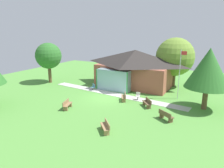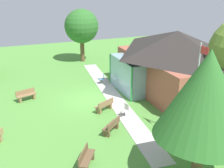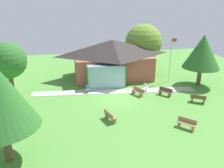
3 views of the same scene
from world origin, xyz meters
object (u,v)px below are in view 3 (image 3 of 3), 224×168
at_px(pavilion, 112,58).
at_px(tree_behind_pavilion_right, 144,42).
at_px(bench_mid_right, 165,92).
at_px(patio_chair_lawn_spare, 146,87).
at_px(flagpole, 171,58).
at_px(tree_west_hedge, 8,61).
at_px(patio_chair_west, 88,89).
at_px(bench_rear_near_path, 138,92).
at_px(bench_front_right, 187,124).
at_px(bench_front_center, 110,116).
at_px(tree_east_hedge, 203,52).
at_px(bench_lawn_far_right, 198,99).

xyz_separation_m(pavilion, tree_behind_pavilion_right, (4.89, 2.30, 1.47)).
xyz_separation_m(bench_mid_right, patio_chair_lawn_spare, (-1.64, 1.61, 0.01)).
xyz_separation_m(flagpole, patio_chair_lawn_spare, (-3.85, -2.45, -2.64)).
height_order(patio_chair_lawn_spare, tree_west_hedge, tree_west_hedge).
relative_size(pavilion, patio_chair_west, 12.33).
relative_size(flagpole, bench_rear_near_path, 3.61).
bearing_deg(bench_front_right, bench_front_center, 24.29).
height_order(flagpole, tree_east_hedge, tree_east_hedge).
bearing_deg(bench_rear_near_path, bench_lawn_far_right, -146.33).
bearing_deg(bench_lawn_far_right, tree_west_hedge, -162.55).
relative_size(flagpole, bench_mid_right, 3.89).
xyz_separation_m(bench_front_right, bench_mid_right, (1.02, 6.63, 0.00)).
distance_m(bench_mid_right, tree_east_hedge, 6.66).
distance_m(bench_lawn_far_right, bench_rear_near_path, 6.12).
bearing_deg(patio_chair_west, pavilion, -112.98).
bearing_deg(tree_behind_pavilion_right, tree_west_hedge, -158.15).
bearing_deg(bench_front_right, patio_chair_lawn_spare, -39.12).
bearing_deg(patio_chair_west, tree_east_hedge, -165.89).
bearing_deg(patio_chair_lawn_spare, bench_lawn_far_right, 122.28).
bearing_deg(flagpole, bench_lawn_far_right, -87.45).
bearing_deg(tree_east_hedge, pavilion, 152.89).
bearing_deg(patio_chair_west, tree_behind_pavilion_right, -125.81).
relative_size(patio_chair_lawn_spare, tree_behind_pavilion_right, 0.13).
distance_m(bench_lawn_far_right, tree_east_hedge, 6.36).
bearing_deg(pavilion, tree_west_hedge, -159.61).
xyz_separation_m(patio_chair_lawn_spare, tree_west_hedge, (-14.27, 1.14, 3.49)).
relative_size(flagpole, tree_behind_pavilion_right, 0.84).
height_order(bench_mid_right, tree_west_hedge, tree_west_hedge).
height_order(pavilion, bench_lawn_far_right, pavilion).
height_order(pavilion, tree_behind_pavilion_right, tree_behind_pavilion_right).
distance_m(patio_chair_lawn_spare, tree_east_hedge, 7.72).
distance_m(bench_rear_near_path, bench_front_center, 6.25).
bearing_deg(patio_chair_lawn_spare, tree_east_hedge, 170.30).
relative_size(bench_mid_right, tree_west_hedge, 0.25).
height_order(patio_chair_west, tree_behind_pavilion_right, tree_behind_pavilion_right).
bearing_deg(tree_west_hedge, patio_chair_west, -3.32).
xyz_separation_m(flagpole, bench_front_right, (-3.23, -10.68, -2.65)).
bearing_deg(flagpole, bench_rear_near_path, -145.87).
distance_m(tree_west_hedge, tree_behind_pavilion_right, 17.65).
xyz_separation_m(pavilion, patio_chair_west, (-3.66, -4.73, -2.15)).
bearing_deg(bench_rear_near_path, bench_front_right, 166.69).
xyz_separation_m(bench_mid_right, bench_front_center, (-6.80, -4.26, 0.00)).
distance_m(flagpole, tree_behind_pavilion_right, 5.63).
xyz_separation_m(flagpole, tree_east_hedge, (2.92, -1.92, 1.02)).
bearing_deg(bench_front_center, bench_mid_right, 104.26).
bearing_deg(flagpole, bench_mid_right, -118.57).
relative_size(bench_front_right, tree_east_hedge, 0.23).
relative_size(bench_front_center, tree_east_hedge, 0.26).
height_order(pavilion, patio_chair_west, pavilion).
xyz_separation_m(tree_east_hedge, tree_west_hedge, (-21.04, 0.62, -0.17)).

